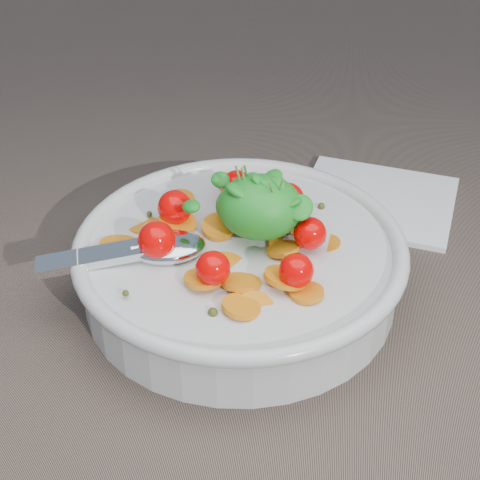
# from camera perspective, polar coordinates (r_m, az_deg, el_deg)

# --- Properties ---
(ground) EXTENTS (6.00, 6.00, 0.00)m
(ground) POSITION_cam_1_polar(r_m,az_deg,el_deg) (0.61, 2.57, -5.07)
(ground) COLOR #6F5B4F
(ground) RESTS_ON ground
(bowl) EXTENTS (0.29, 0.27, 0.11)m
(bowl) POSITION_cam_1_polar(r_m,az_deg,el_deg) (0.60, -0.01, -1.71)
(bowl) COLOR silver
(bowl) RESTS_ON ground
(napkin) EXTENTS (0.17, 0.16, 0.01)m
(napkin) POSITION_cam_1_polar(r_m,az_deg,el_deg) (0.74, 10.56, 3.05)
(napkin) COLOR white
(napkin) RESTS_ON ground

